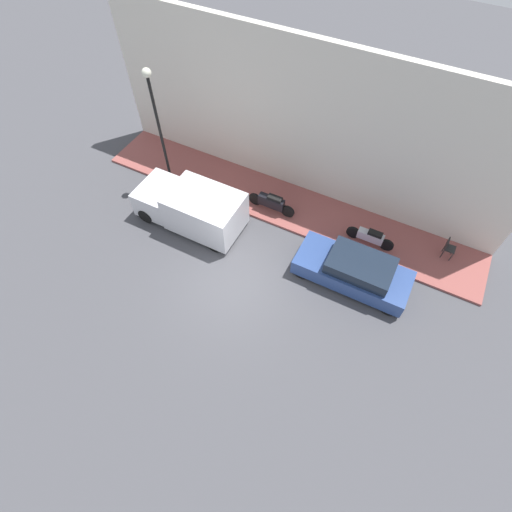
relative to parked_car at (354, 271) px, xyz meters
name	(u,v)px	position (x,y,z in m)	size (l,w,h in m)	color
ground_plane	(233,283)	(-2.24, 3.97, -0.63)	(60.00, 60.00, 0.00)	#47474C
sidewalk	(284,204)	(2.37, 3.97, -0.58)	(2.54, 17.22, 0.11)	#934C47
building_facade	(304,123)	(3.79, 3.97, 2.70)	(0.30, 17.22, 6.67)	silver
parked_car	(354,271)	(0.00, 0.00, 0.00)	(1.74, 4.29, 1.32)	#2D4784
delivery_van	(191,207)	(-0.29, 6.98, 0.28)	(2.03, 4.53, 1.78)	silver
motorcycle_black	(272,203)	(1.75, 4.28, -0.06)	(0.30, 2.15, 0.85)	black
scooter_silver	(371,237)	(1.94, -0.04, -0.11)	(0.30, 1.95, 0.74)	#B7B7BF
streetlamp	(156,112)	(1.31, 9.23, 3.03)	(0.36, 0.36, 5.34)	black
cafe_chair	(449,247)	(2.75, -2.90, 0.00)	(0.40, 0.40, 0.88)	#262626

